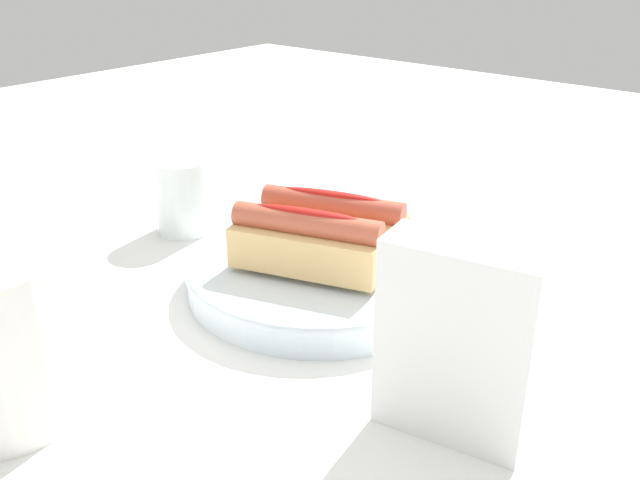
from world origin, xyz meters
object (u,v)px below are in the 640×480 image
hotdog_front (332,223)px  hotdog_back (307,243)px  water_glass (183,200)px  serving_bowl (320,272)px  napkin_box (457,342)px

hotdog_front → hotdog_back: (-0.01, 0.05, 0.00)m
water_glass → hotdog_back: bearing=171.1°
serving_bowl → hotdog_front: hotdog_front is taller
hotdog_front → napkin_box: bearing=148.8°
hotdog_front → water_glass: 0.22m
water_glass → hotdog_front: bearing=-175.3°
water_glass → napkin_box: size_ratio=0.60×
serving_bowl → hotdog_front: size_ratio=1.73×
hotdog_back → serving_bowl: bearing=-77.7°
napkin_box → serving_bowl: bearing=-36.7°
serving_bowl → water_glass: water_glass is taller
serving_bowl → napkin_box: (-0.22, 0.11, 0.06)m
water_glass → napkin_box: bearing=165.1°
serving_bowl → hotdog_front: (0.01, -0.03, 0.04)m
napkin_box → hotdog_back: bearing=-31.3°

